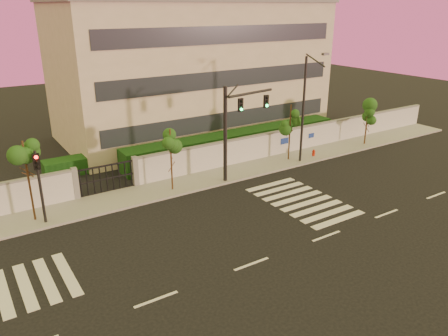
# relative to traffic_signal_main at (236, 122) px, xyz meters

# --- Properties ---
(ground) EXTENTS (120.00, 120.00, 0.00)m
(ground) POSITION_rel_traffic_signal_main_xyz_m (-5.43, -9.38, -4.27)
(ground) COLOR black
(ground) RESTS_ON ground
(sidewalk) EXTENTS (60.00, 3.00, 0.15)m
(sidewalk) POSITION_rel_traffic_signal_main_xyz_m (-5.43, 1.12, -4.19)
(sidewalk) COLOR gray
(sidewalk) RESTS_ON ground
(perimeter_wall) EXTENTS (60.00, 0.36, 2.20)m
(perimeter_wall) POSITION_rel_traffic_signal_main_xyz_m (-5.33, 2.62, -3.20)
(perimeter_wall) COLOR #B5B8BD
(perimeter_wall) RESTS_ON ground
(hedge_row) EXTENTS (41.00, 4.25, 1.80)m
(hedge_row) POSITION_rel_traffic_signal_main_xyz_m (-4.27, 5.36, -3.45)
(hedge_row) COLOR black
(hedge_row) RESTS_ON ground
(institutional_building) EXTENTS (24.40, 12.40, 12.25)m
(institutional_building) POSITION_rel_traffic_signal_main_xyz_m (3.57, 12.60, 1.89)
(institutional_building) COLOR #B5AF99
(institutional_building) RESTS_ON ground
(road_markings) EXTENTS (57.00, 7.62, 0.02)m
(road_markings) POSITION_rel_traffic_signal_main_xyz_m (-7.01, -5.62, -4.26)
(road_markings) COLOR silver
(road_markings) RESTS_ON ground
(street_tree_c) EXTENTS (1.41, 1.12, 4.85)m
(street_tree_c) POSITION_rel_traffic_signal_main_xyz_m (-13.27, 0.94, -0.70)
(street_tree_c) COLOR #382314
(street_tree_c) RESTS_ON ground
(street_tree_d) EXTENTS (1.31, 1.04, 4.31)m
(street_tree_d) POSITION_rel_traffic_signal_main_xyz_m (-4.65, 0.64, -1.10)
(street_tree_d) COLOR #382314
(street_tree_d) RESTS_ON ground
(street_tree_e) EXTENTS (1.31, 1.04, 4.58)m
(street_tree_e) POSITION_rel_traffic_signal_main_xyz_m (5.88, 1.08, -0.90)
(street_tree_e) COLOR #382314
(street_tree_e) RESTS_ON ground
(street_tree_f) EXTENTS (1.55, 1.23, 4.07)m
(street_tree_f) POSITION_rel_traffic_signal_main_xyz_m (14.34, 0.63, -1.27)
(street_tree_f) COLOR #382314
(street_tree_f) RESTS_ON ground
(traffic_signal_main) EXTENTS (4.25, 0.90, 6.75)m
(traffic_signal_main) POSITION_rel_traffic_signal_main_xyz_m (0.00, 0.00, 0.00)
(traffic_signal_main) COLOR black
(traffic_signal_main) RESTS_ON ground
(traffic_signal_secondary) EXTENTS (0.34, 0.34, 4.38)m
(traffic_signal_secondary) POSITION_rel_traffic_signal_main_xyz_m (-12.85, 0.25, -1.49)
(traffic_signal_secondary) COLOR black
(traffic_signal_secondary) RESTS_ON ground
(streetlight_east) EXTENTS (0.51, 2.07, 8.62)m
(streetlight_east) POSITION_rel_traffic_signal_main_xyz_m (6.40, 0.12, 0.39)
(streetlight_east) COLOR black
(streetlight_east) RESTS_ON ground
(fire_hydrant) EXTENTS (0.28, 0.26, 0.70)m
(fire_hydrant) POSITION_rel_traffic_signal_main_xyz_m (8.14, 0.59, -3.92)
(fire_hydrant) COLOR #AC1F0B
(fire_hydrant) RESTS_ON ground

